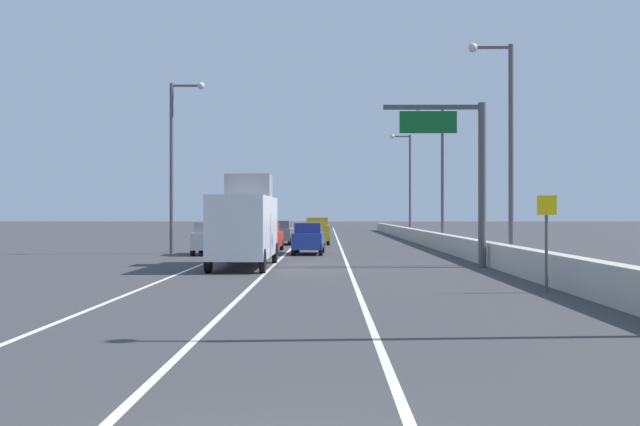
# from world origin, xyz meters

# --- Properties ---
(ground_plane) EXTENTS (320.00, 320.00, 0.00)m
(ground_plane) POSITION_xyz_m (0.00, 64.00, 0.00)
(ground_plane) COLOR #38383A
(lane_stripe_left) EXTENTS (0.16, 130.00, 0.00)m
(lane_stripe_left) POSITION_xyz_m (-5.50, 55.00, 0.00)
(lane_stripe_left) COLOR silver
(lane_stripe_left) RESTS_ON ground_plane
(lane_stripe_center) EXTENTS (0.16, 130.00, 0.00)m
(lane_stripe_center) POSITION_xyz_m (-2.00, 55.00, 0.00)
(lane_stripe_center) COLOR silver
(lane_stripe_center) RESTS_ON ground_plane
(lane_stripe_right) EXTENTS (0.16, 130.00, 0.00)m
(lane_stripe_right) POSITION_xyz_m (1.50, 55.00, 0.00)
(lane_stripe_right) COLOR silver
(lane_stripe_right) RESTS_ON ground_plane
(jersey_barrier_right) EXTENTS (0.60, 120.00, 1.10)m
(jersey_barrier_right) POSITION_xyz_m (8.20, 40.00, 0.55)
(jersey_barrier_right) COLOR #B2ADA3
(jersey_barrier_right) RESTS_ON ground_plane
(overhead_sign_gantry) EXTENTS (4.68, 0.36, 7.50)m
(overhead_sign_gantry) POSITION_xyz_m (6.85, 26.38, 4.73)
(overhead_sign_gantry) COLOR #47474C
(overhead_sign_gantry) RESTS_ON ground_plane
(speed_advisory_sign) EXTENTS (0.60, 0.11, 3.00)m
(speed_advisory_sign) POSITION_xyz_m (7.30, 15.83, 1.76)
(speed_advisory_sign) COLOR #4C4C51
(speed_advisory_sign) RESTS_ON ground_plane
(lamp_post_right_second) EXTENTS (2.14, 0.44, 10.48)m
(lamp_post_right_second) POSITION_xyz_m (8.94, 27.48, 6.00)
(lamp_post_right_second) COLOR #4C4C51
(lamp_post_right_second) RESTS_ON ground_plane
(lamp_post_right_third) EXTENTS (2.14, 0.44, 10.48)m
(lamp_post_right_third) POSITION_xyz_m (8.82, 46.80, 6.00)
(lamp_post_right_third) COLOR #4C4C51
(lamp_post_right_third) RESTS_ON ground_plane
(lamp_post_right_fourth) EXTENTS (2.14, 0.44, 10.48)m
(lamp_post_right_fourth) POSITION_xyz_m (8.65, 66.11, 6.00)
(lamp_post_right_fourth) COLOR #4C4C51
(lamp_post_right_fourth) RESTS_ON ground_plane
(lamp_post_left_near) EXTENTS (2.14, 0.44, 10.48)m
(lamp_post_left_near) POSITION_xyz_m (-8.84, 14.16, 6.00)
(lamp_post_left_near) COLOR #4C4C51
(lamp_post_left_near) RESTS_ON ground_plane
(lamp_post_left_mid) EXTENTS (2.14, 0.44, 10.48)m
(lamp_post_left_mid) POSITION_xyz_m (-8.73, 37.34, 6.00)
(lamp_post_left_mid) COLOR #4C4C51
(lamp_post_left_mid) RESTS_ON ground_plane
(car_white_0) EXTENTS (1.87, 4.68, 1.94)m
(car_white_0) POSITION_xyz_m (-6.34, 57.73, 0.97)
(car_white_0) COLOR white
(car_white_0) RESTS_ON ground_plane
(car_gray_1) EXTENTS (2.11, 4.79, 1.89)m
(car_gray_1) POSITION_xyz_m (-3.33, 50.51, 0.95)
(car_gray_1) COLOR slate
(car_gray_1) RESTS_ON ground_plane
(car_yellow_2) EXTENTS (1.98, 4.68, 2.15)m
(car_yellow_2) POSITION_xyz_m (-0.27, 50.92, 1.07)
(car_yellow_2) COLOR gold
(car_yellow_2) RESTS_ON ground_plane
(car_blue_3) EXTENTS (1.91, 4.22, 1.89)m
(car_blue_3) POSITION_xyz_m (-0.60, 36.88, 0.94)
(car_blue_3) COLOR #1E389E
(car_blue_3) RESTS_ON ground_plane
(car_red_4) EXTENTS (1.95, 4.78, 1.90)m
(car_red_4) POSITION_xyz_m (-3.38, 39.60, 0.95)
(car_red_4) COLOR red
(car_red_4) RESTS_ON ground_plane
(car_silver_5) EXTENTS (1.96, 4.22, 1.94)m
(car_silver_5) POSITION_xyz_m (-6.45, 36.37, 0.96)
(car_silver_5) COLOR #B7B7BC
(car_silver_5) RESTS_ON ground_plane
(box_truck) EXTENTS (2.50, 7.58, 4.31)m
(box_truck) POSITION_xyz_m (-3.21, 26.26, 1.97)
(box_truck) COLOR silver
(box_truck) RESTS_ON ground_plane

